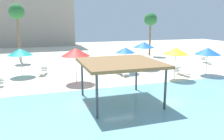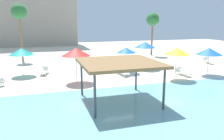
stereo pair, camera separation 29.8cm
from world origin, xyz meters
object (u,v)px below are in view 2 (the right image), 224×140
Objects in this scene: beach_umbrella_teal_3 at (21,52)px; palm_tree_1 at (19,13)px; shade_pavilion at (119,64)px; beach_umbrella_red_0 at (76,52)px; lounge_chair_3 at (128,66)px; beach_umbrella_blue_5 at (145,45)px; lounge_chair_0 at (208,61)px; lounge_chair_4 at (122,72)px; lounge_chair_6 at (182,72)px; beach_umbrella_blue_4 at (126,50)px; beach_umbrella_yellow_2 at (177,51)px; palm_tree_0 at (153,20)px; lounge_chair_1 at (44,71)px; beach_umbrella_blue_6 at (209,51)px.

palm_tree_1 is (-0.62, 8.70, 3.75)m from beach_umbrella_teal_3.
beach_umbrella_red_0 is at bearing 107.77° from shade_pavilion.
shade_pavilion is 10.73m from lounge_chair_3.
beach_umbrella_blue_5 reaches higher than lounge_chair_0.
lounge_chair_4 is 1.00× the size of lounge_chair_6.
lounge_chair_3 is at bearing 61.36° from beach_umbrella_blue_4.
beach_umbrella_blue_4 is at bearing 22.57° from beach_umbrella_red_0.
beach_umbrella_blue_4 is at bearing -127.14° from lounge_chair_6.
lounge_chair_6 is 20.80m from palm_tree_1.
beach_umbrella_blue_5 is (-0.57, 5.15, 0.06)m from beach_umbrella_yellow_2.
beach_umbrella_yellow_2 is at bearing -11.31° from beach_umbrella_red_0.
beach_umbrella_blue_4 is 1.29× the size of lounge_chair_0.
lounge_chair_1 is at bearing -152.30° from palm_tree_0.
beach_umbrella_red_0 is at bearing -40.19° from beach_umbrella_teal_3.
shade_pavilion is 1.83× the size of beach_umbrella_teal_3.
lounge_chair_1 is at bearing -78.83° from lounge_chair_0.
shade_pavilion is at bearing -122.38° from palm_tree_0.
beach_umbrella_blue_6 is 15.88m from lounge_chair_1.
beach_umbrella_blue_4 is 0.87× the size of beach_umbrella_blue_5.
beach_umbrella_blue_4 is at bearing 90.02° from lounge_chair_1.
palm_tree_1 is (-21.88, 8.53, 5.71)m from lounge_chair_0.
beach_umbrella_teal_3 is 10.91m from lounge_chair_3.
beach_umbrella_red_0 is 1.12× the size of beach_umbrella_teal_3.
palm_tree_1 is at bearing 135.36° from beach_umbrella_blue_4.
lounge_chair_0 is at bearing 34.74° from beach_umbrella_yellow_2.
shade_pavilion is 2.43× the size of lounge_chair_6.
beach_umbrella_blue_4 is at bearing 129.34° from beach_umbrella_yellow_2.
beach_umbrella_blue_6 is 8.41m from lounge_chair_4.
beach_umbrella_blue_6 is 7.10m from lounge_chair_0.
lounge_chair_6 is (-6.70, -4.51, 0.00)m from lounge_chair_0.
beach_umbrella_red_0 reaches higher than shade_pavilion.
shade_pavilion is at bearing -123.54° from beach_umbrella_blue_5.
beach_umbrella_red_0 is at bearing -156.45° from beach_umbrella_blue_5.
beach_umbrella_blue_4 reaches higher than lounge_chair_3.
shade_pavilion is 10.74m from lounge_chair_1.
lounge_chair_3 is (10.73, 0.00, -1.96)m from beach_umbrella_teal_3.
palm_tree_0 is (17.65, 8.22, 2.89)m from beach_umbrella_teal_3.
shade_pavilion is 1.68× the size of beach_umbrella_yellow_2.
palm_tree_0 is (5.19, 8.59, 2.59)m from beach_umbrella_blue_5.
shade_pavilion is 7.79m from beach_umbrella_yellow_2.
beach_umbrella_blue_6 is at bearing 7.16° from beach_umbrella_yellow_2.
beach_umbrella_red_0 is at bearing -83.28° from lounge_chair_4.
palm_tree_0 reaches higher than lounge_chair_3.
beach_umbrella_teal_3 is at bearing -114.61° from lounge_chair_4.
lounge_chair_0 is 0.31× the size of palm_tree_0.
lounge_chair_3 is at bearing -78.53° from lounge_chair_0.
lounge_chair_3 is 11.79m from palm_tree_0.
beach_umbrella_blue_6 is at bearing 82.87° from lounge_chair_1.
beach_umbrella_blue_5 reaches higher than beach_umbrella_blue_6.
beach_umbrella_red_0 reaches higher than beach_umbrella_blue_5.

